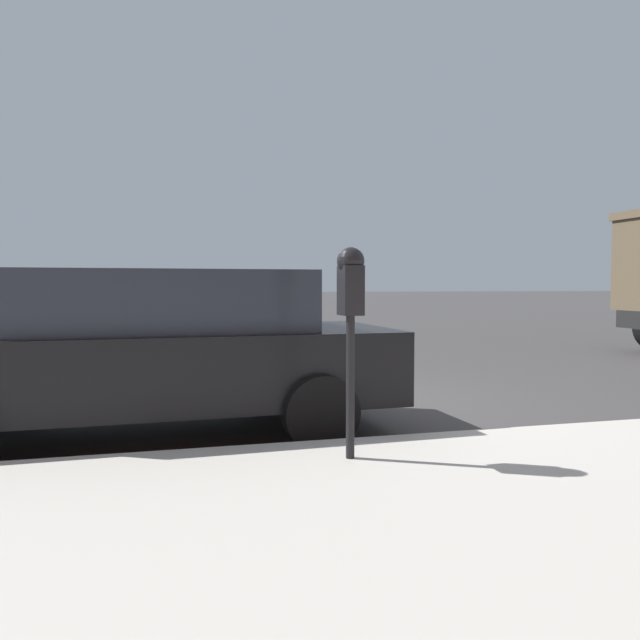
{
  "coord_description": "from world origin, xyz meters",
  "views": [
    {
      "loc": [
        -6.82,
        1.69,
        1.39
      ],
      "look_at": [
        -2.69,
        0.59,
        1.14
      ],
      "focal_mm": 35.0,
      "sensor_mm": 36.0,
      "label": 1
    }
  ],
  "objects": [
    {
      "name": "sidewalk",
      "position": [
        -4.98,
        0.0,
        0.09
      ],
      "size": [
        5.56,
        56.0,
        0.18
      ],
      "primitive_type": "cube",
      "color": "#BCB7AD",
      "rests_on": "ground_plane"
    },
    {
      "name": "ground_plane",
      "position": [
        0.0,
        0.0,
        0.0
      ],
      "size": [
        220.0,
        220.0,
        0.0
      ],
      "primitive_type": "plane",
      "color": "#3D3A3A"
    },
    {
      "name": "car_black",
      "position": [
        -1.0,
        1.73,
        0.8
      ],
      "size": [
        2.1,
        4.53,
        1.51
      ],
      "rotation": [
        0.0,
        0.0,
        0.03
      ],
      "color": "black",
      "rests_on": "ground_plane"
    },
    {
      "name": "parking_meter",
      "position": [
        -2.74,
        0.39,
        1.3
      ],
      "size": [
        0.21,
        0.19,
        1.46
      ],
      "color": "black",
      "rests_on": "sidewalk"
    }
  ]
}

